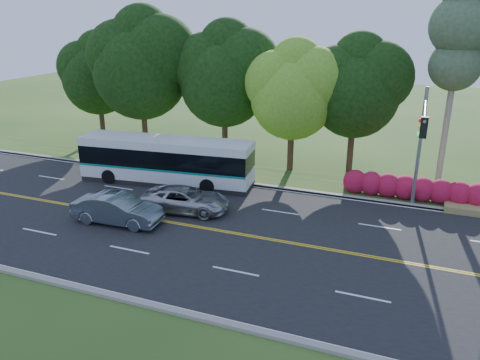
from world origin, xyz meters
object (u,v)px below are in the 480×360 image
(traffic_signal, at_px, (421,136))
(transit_bus, at_px, (166,161))
(sedan, at_px, (117,209))
(suv, at_px, (185,199))

(traffic_signal, distance_m, transit_bus, 15.82)
(traffic_signal, bearing_deg, sedan, -156.43)
(traffic_signal, height_order, sedan, traffic_signal)
(traffic_signal, xyz_separation_m, suv, (-12.15, -3.68, -3.95))
(sedan, xyz_separation_m, suv, (2.66, 2.77, -0.11))
(sedan, height_order, suv, sedan)
(sedan, bearing_deg, suv, -47.26)
(transit_bus, xyz_separation_m, suv, (3.36, -3.80, -0.80))
(transit_bus, height_order, suv, transit_bus)
(traffic_signal, height_order, transit_bus, traffic_signal)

